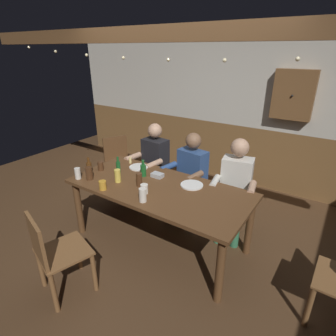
# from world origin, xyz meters

# --- Properties ---
(ground_plane) EXTENTS (8.16, 8.16, 0.00)m
(ground_plane) POSITION_xyz_m (0.00, 0.00, 0.00)
(ground_plane) COLOR #4C331E
(back_wall_upper) EXTENTS (6.80, 0.12, 1.40)m
(back_wall_upper) POSITION_xyz_m (0.00, 2.35, 1.71)
(back_wall_upper) COLOR beige
(back_wall_wainscot) EXTENTS (6.80, 0.12, 1.00)m
(back_wall_wainscot) POSITION_xyz_m (0.00, 2.35, 0.50)
(back_wall_wainscot) COLOR brown
(back_wall_wainscot) RESTS_ON ground_plane
(ceiling_beam) EXTENTS (6.12, 0.14, 0.16)m
(ceiling_beam) POSITION_xyz_m (0.00, 0.38, 2.33)
(ceiling_beam) COLOR brown
(dining_table) EXTENTS (2.07, 0.96, 0.76)m
(dining_table) POSITION_xyz_m (0.00, 0.13, 0.67)
(dining_table) COLOR brown
(dining_table) RESTS_ON ground_plane
(person_0) EXTENTS (0.51, 0.55, 1.23)m
(person_0) POSITION_xyz_m (-0.63, 0.84, 0.67)
(person_0) COLOR black
(person_0) RESTS_ON ground_plane
(person_1) EXTENTS (0.56, 0.55, 1.20)m
(person_1) POSITION_xyz_m (-0.01, 0.84, 0.66)
(person_1) COLOR #2D4C84
(person_1) RESTS_ON ground_plane
(person_2) EXTENTS (0.55, 0.58, 1.23)m
(person_2) POSITION_xyz_m (0.64, 0.84, 0.68)
(person_2) COLOR silver
(person_2) RESTS_ON ground_plane
(chair_empty_near_right) EXTENTS (0.55, 0.55, 0.88)m
(chair_empty_near_right) POSITION_xyz_m (-0.35, -1.03, 0.48)
(chair_empty_near_right) COLOR brown
(chair_empty_near_right) RESTS_ON ground_plane
(chair_empty_far_end) EXTENTS (0.60, 0.60, 0.88)m
(chair_empty_far_end) POSITION_xyz_m (-1.38, 0.91, 0.48)
(chair_empty_far_end) COLOR brown
(chair_empty_far_end) RESTS_ON ground_plane
(table_candle) EXTENTS (0.04, 0.04, 0.08)m
(table_candle) POSITION_xyz_m (-0.73, 0.49, 0.80)
(table_candle) COLOR #F9E08C
(table_candle) RESTS_ON dining_table
(condiment_caddy) EXTENTS (0.14, 0.10, 0.05)m
(condiment_caddy) POSITION_xyz_m (-0.16, 0.33, 0.78)
(condiment_caddy) COLOR #B2B7BC
(condiment_caddy) RESTS_ON dining_table
(plate_0) EXTENTS (0.25, 0.25, 0.01)m
(plate_0) POSITION_xyz_m (-0.54, 0.43, 0.77)
(plate_0) COLOR white
(plate_0) RESTS_ON dining_table
(plate_1) EXTENTS (0.26, 0.26, 0.01)m
(plate_1) POSITION_xyz_m (0.30, 0.37, 0.77)
(plate_1) COLOR white
(plate_1) RESTS_ON dining_table
(bottle_0) EXTENTS (0.05, 0.05, 0.21)m
(bottle_0) POSITION_xyz_m (-0.64, 0.16, 0.84)
(bottle_0) COLOR #195923
(bottle_0) RESTS_ON dining_table
(bottle_1) EXTENTS (0.06, 0.06, 0.21)m
(bottle_1) POSITION_xyz_m (-0.94, -0.05, 0.84)
(bottle_1) COLOR #593314
(bottle_1) RESTS_ON dining_table
(bottle_2) EXTENTS (0.07, 0.07, 0.21)m
(bottle_2) POSITION_xyz_m (-0.32, 0.26, 0.84)
(bottle_2) COLOR #195923
(bottle_2) RESTS_ON dining_table
(pint_glass_0) EXTENTS (0.07, 0.07, 0.15)m
(pint_glass_0) POSITION_xyz_m (-0.47, -0.03, 0.84)
(pint_glass_0) COLOR #E5C64C
(pint_glass_0) RESTS_ON dining_table
(pint_glass_1) EXTENTS (0.08, 0.08, 0.16)m
(pint_glass_1) POSITION_xyz_m (-0.80, -0.17, 0.84)
(pint_glass_1) COLOR #4C2D19
(pint_glass_1) RESTS_ON dining_table
(pint_glass_2) EXTENTS (0.08, 0.08, 0.10)m
(pint_glass_2) POSITION_xyz_m (-0.48, -0.26, 0.81)
(pint_glass_2) COLOR gold
(pint_glass_2) RESTS_ON dining_table
(pint_glass_3) EXTENTS (0.08, 0.08, 0.15)m
(pint_glass_3) POSITION_xyz_m (0.05, -0.22, 0.83)
(pint_glass_3) COLOR white
(pint_glass_3) RESTS_ON dining_table
(pint_glass_4) EXTENTS (0.07, 0.07, 0.12)m
(pint_glass_4) POSITION_xyz_m (-0.89, 0.09, 0.82)
(pint_glass_4) COLOR #4C2D19
(pint_glass_4) RESTS_ON dining_table
(pint_glass_5) EXTENTS (0.08, 0.08, 0.10)m
(pint_glass_5) POSITION_xyz_m (-0.04, -0.07, 0.81)
(pint_glass_5) COLOR white
(pint_glass_5) RESTS_ON dining_table
(pint_glass_6) EXTENTS (0.07, 0.07, 0.14)m
(pint_glass_6) POSITION_xyz_m (-0.93, -0.23, 0.83)
(pint_glass_6) COLOR white
(pint_glass_6) RESTS_ON dining_table
(pint_glass_7) EXTENTS (0.07, 0.07, 0.15)m
(pint_glass_7) POSITION_xyz_m (-0.20, 0.03, 0.84)
(pint_glass_7) COLOR #4C2D19
(pint_glass_7) RESTS_ON dining_table
(wall_dart_cabinet) EXTENTS (0.56, 0.15, 0.70)m
(wall_dart_cabinet) POSITION_xyz_m (0.88, 2.22, 1.58)
(wall_dart_cabinet) COLOR brown
(string_lights) EXTENTS (4.79, 0.04, 0.15)m
(string_lights) POSITION_xyz_m (0.00, 0.33, 2.14)
(string_lights) COLOR #F9EAB2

